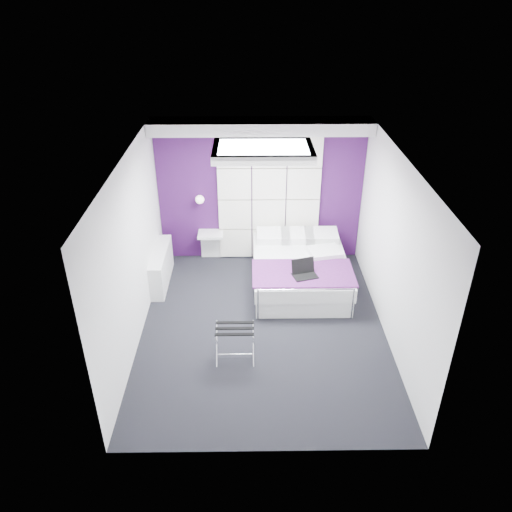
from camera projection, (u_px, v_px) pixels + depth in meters
The scene contains 15 objects.
floor at pixel (263, 328), 7.47m from camera, with size 4.40×4.40×0.00m, color black.
ceiling at pixel (264, 162), 6.17m from camera, with size 4.40×4.40×0.00m, color white.
wall_back at pixel (260, 191), 8.73m from camera, with size 3.60×3.60×0.00m, color white.
wall_left at pixel (132, 254), 6.80m from camera, with size 4.40×4.40×0.00m, color white.
wall_right at pixel (395, 252), 6.84m from camera, with size 4.40×4.40×0.00m, color white.
accent_wall at pixel (260, 191), 8.72m from camera, with size 3.58×0.02×2.58m, color #381045.
soffit at pixel (261, 127), 7.91m from camera, with size 3.58×0.50×0.20m, color white.
headboard at pixel (269, 199), 8.74m from camera, with size 1.80×0.08×2.30m, color white, non-canonical shape.
skylight at pixel (263, 150), 6.72m from camera, with size 1.36×0.86×0.12m, color white, non-canonical shape.
wall_lamp at pixel (200, 199), 8.64m from camera, with size 0.15×0.15×0.15m, color white.
radiator at pixel (161, 267), 8.43m from camera, with size 0.22×1.20×0.60m, color white.
bed at pixel (300, 270), 8.36m from camera, with size 1.59×1.92×0.68m.
nightstand at pixel (211, 234), 8.94m from camera, with size 0.45×0.35×0.05m, color white.
luggage_rack at pixel (235, 343), 6.78m from camera, with size 0.52×0.38×0.51m.
laptop at pixel (305, 271), 7.73m from camera, with size 0.37×0.26×0.26m.
Camera 1 is at (-0.18, -5.93, 4.67)m, focal length 35.00 mm.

